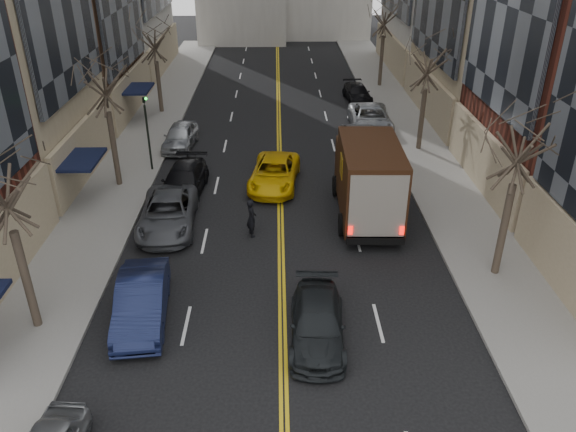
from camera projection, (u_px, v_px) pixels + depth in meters
name	position (u px, v px, depth m)	size (l,w,h in m)	color
sidewalk_left	(143.00, 140.00, 36.95)	(4.00, 66.00, 0.15)	slate
sidewalk_right	(414.00, 138.00, 37.27)	(4.00, 66.00, 0.15)	slate
tree_lf_mid	(101.00, 65.00, 27.71)	(3.20, 3.20, 8.91)	#382D23
tree_lf_far	(153.00, 30.00, 39.43)	(3.20, 3.20, 8.12)	#382D23
tree_rt_near	(525.00, 126.00, 20.16)	(3.20, 3.20, 8.71)	#382D23
tree_rt_mid	(430.00, 51.00, 32.63)	(3.20, 3.20, 8.32)	#382D23
tree_rt_far	(386.00, 5.00, 45.58)	(3.20, 3.20, 9.11)	#382D23
traffic_signal	(147.00, 125.00, 31.27)	(0.29, 0.26, 4.70)	black
ups_truck	(368.00, 179.00, 26.86)	(3.08, 7.19, 3.90)	black
observer_sedan	(317.00, 323.00, 19.40)	(2.12, 4.73, 1.35)	black
taxi	(274.00, 173.00, 30.57)	(2.44, 5.29, 1.47)	#E4B209
pedestrian	(251.00, 218.00, 25.65)	(0.67, 0.44, 1.84)	black
parked_lf_b	(142.00, 301.00, 20.30)	(1.70, 4.86, 1.60)	#13193B
parked_lf_c	(168.00, 213.00, 26.41)	(2.52, 5.46, 1.52)	#47494F
parked_lf_d	(183.00, 181.00, 29.59)	(2.08, 5.12, 1.49)	black
parked_lf_e	(180.00, 136.00, 35.64)	(1.79, 4.44, 1.51)	#ABAFB3
parked_rt_a	(362.00, 141.00, 34.71)	(1.66, 4.77, 1.57)	#44464B
parked_rt_b	(370.00, 118.00, 38.57)	(2.71, 5.89, 1.64)	#B4B8BD
parked_rt_c	(357.00, 93.00, 44.69)	(1.81, 4.45, 1.29)	black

